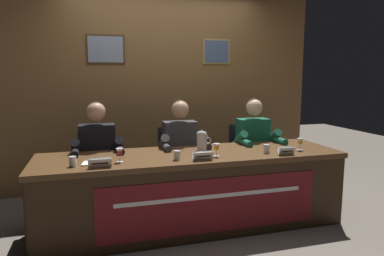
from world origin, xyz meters
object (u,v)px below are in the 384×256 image
at_px(juice_glass_right, 300,142).
at_px(juice_glass_left, 120,153).
at_px(nameplate_center, 203,156).
at_px(water_cup_center, 177,156).
at_px(nameplate_right, 286,151).
at_px(panelist_right, 256,143).
at_px(nameplate_left, 100,163).
at_px(chair_center, 178,168).
at_px(conference_table, 195,179).
at_px(water_cup_left, 73,162).
at_px(juice_glass_center, 216,148).
at_px(document_stack_left, 95,163).
at_px(panelist_center, 182,147).
at_px(panelist_left, 98,152).
at_px(chair_left, 98,173).
at_px(chair_right, 248,162).
at_px(water_cup_right, 267,149).
at_px(water_pitcher_central, 202,141).

bearing_deg(juice_glass_right, juice_glass_left, 179.88).
bearing_deg(nameplate_center, water_cup_center, 160.32).
bearing_deg(nameplate_right, panelist_right, 86.86).
xyz_separation_m(nameplate_left, chair_center, (0.88, 0.91, -0.34)).
distance_m(conference_table, nameplate_left, 0.94).
height_order(conference_table, chair_center, chair_center).
height_order(water_cup_left, juice_glass_center, juice_glass_center).
distance_m(juice_glass_left, document_stack_left, 0.22).
bearing_deg(panelist_center, panelist_left, 180.00).
height_order(conference_table, water_cup_center, water_cup_center).
distance_m(chair_left, chair_right, 1.76).
distance_m(panelist_left, water_cup_right, 1.69).
height_order(chair_center, nameplate_right, chair_center).
distance_m(juice_glass_left, water_cup_center, 0.51).
bearing_deg(water_cup_left, nameplate_center, -4.89).
xyz_separation_m(panelist_center, water_cup_center, (-0.20, -0.62, 0.06)).
distance_m(conference_table, nameplate_center, 0.33).
xyz_separation_m(chair_left, water_cup_right, (1.59, -0.79, 0.33)).
xyz_separation_m(juice_glass_left, water_pitcher_central, (0.84, 0.26, 0.01)).
distance_m(water_cup_left, juice_glass_right, 2.19).
bearing_deg(document_stack_left, nameplate_left, -75.15).
height_order(panelist_center, panelist_right, same).
xyz_separation_m(juice_glass_right, water_cup_right, (-0.39, -0.02, -0.05)).
xyz_separation_m(juice_glass_center, water_pitcher_central, (-0.05, 0.29, 0.01)).
bearing_deg(juice_glass_left, nameplate_right, -5.77).
height_order(panelist_center, nameplate_center, panelist_center).
bearing_deg(conference_table, panelist_left, 149.91).
bearing_deg(conference_table, chair_left, 141.18).
distance_m(water_cup_center, document_stack_left, 0.71).
height_order(conference_table, juice_glass_center, juice_glass_center).
bearing_deg(water_pitcher_central, chair_center, 104.67).
distance_m(nameplate_left, nameplate_right, 1.72).
height_order(conference_table, document_stack_left, document_stack_left).
xyz_separation_m(conference_table, water_cup_right, (0.70, -0.08, 0.27)).
bearing_deg(chair_left, chair_center, 0.00).
bearing_deg(water_cup_right, juice_glass_right, 3.44).
height_order(nameplate_center, water_cup_right, water_cup_right).
height_order(chair_center, water_pitcher_central, water_pitcher_central).
relative_size(chair_left, water_cup_right, 10.47).
bearing_deg(juice_glass_center, panelist_left, 150.73).
height_order(panelist_left, panelist_center, same).
distance_m(water_cup_center, water_cup_right, 0.91).
distance_m(chair_left, water_cup_right, 1.80).
height_order(nameplate_left, juice_glass_center, juice_glass_center).
bearing_deg(chair_right, juice_glass_center, -131.37).
height_order(chair_right, document_stack_left, chair_right).
distance_m(chair_left, water_cup_left, 0.90).
bearing_deg(water_cup_center, water_pitcher_central, 43.47).
bearing_deg(nameplate_left, panelist_center, 38.94).
bearing_deg(document_stack_left, water_cup_left, -168.25).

